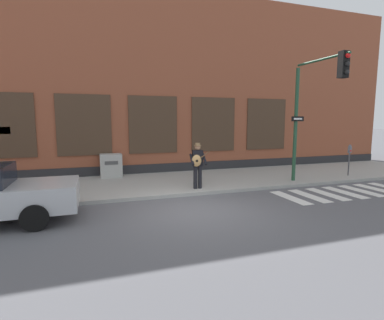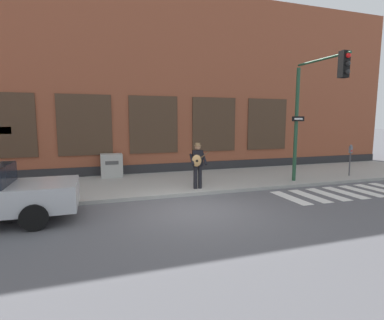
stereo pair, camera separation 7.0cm
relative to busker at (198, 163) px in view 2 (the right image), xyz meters
The scene contains 8 objects.
ground_plane 2.59m from the busker, 111.47° to the right, with size 160.00×160.00×0.00m, color #56565B.
sidewalk 2.16m from the busker, 116.87° to the left, with size 28.00×4.50×0.12m.
building_backdrop 6.85m from the busker, 98.22° to the left, with size 28.00×4.06×8.84m.
crosswalk 5.57m from the busker, 19.88° to the right, with size 5.20×1.90×0.01m.
busker is the anchor object (origin of this frame).
traffic_light 5.09m from the busker, 10.75° to the right, with size 0.60×2.62×4.84m.
parking_meter 7.56m from the busker, ahead, with size 0.13×0.11×1.44m.
utility_box 4.56m from the busker, 129.77° to the left, with size 0.95×0.65×1.04m.
Camera 2 is at (-2.78, -8.18, 2.67)m, focal length 28.00 mm.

